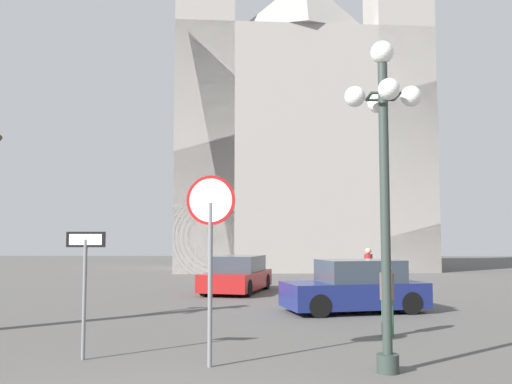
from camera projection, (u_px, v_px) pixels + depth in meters
name	position (u px, v px, depth m)	size (l,w,h in m)	color
cathedral	(298.00, 102.00, 38.93)	(17.40, 11.70, 38.76)	gray
stop_sign	(210.00, 230.00, 9.68)	(0.86, 0.16, 3.26)	slate
one_way_arrow_sign	(85.00, 275.00, 10.17)	(0.73, 0.08, 2.29)	slate
street_lamp	(384.00, 152.00, 9.37)	(1.29, 1.29, 5.51)	#2D3833
parked_car_near_navy	(355.00, 288.00, 16.52)	(4.40, 2.86, 1.52)	navy
parked_car_far_red	(237.00, 275.00, 22.51)	(2.82, 4.86, 1.44)	maroon
pedestrian_walking	(368.00, 266.00, 21.67)	(0.32, 0.32, 1.78)	maroon
pedestrian_standing	(387.00, 292.00, 12.48)	(0.32, 0.32, 1.62)	#33663F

